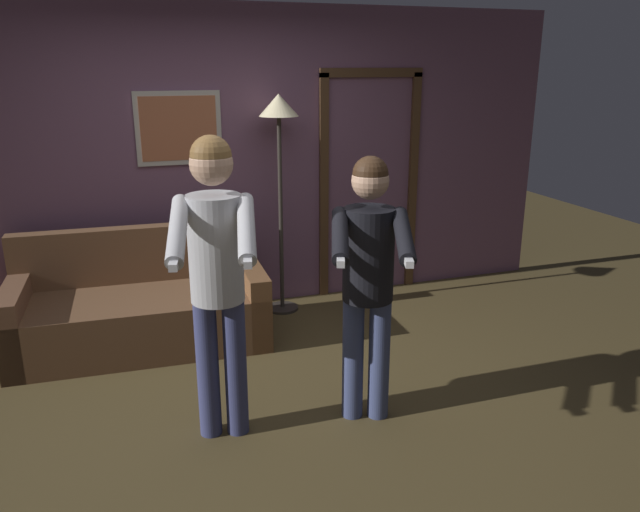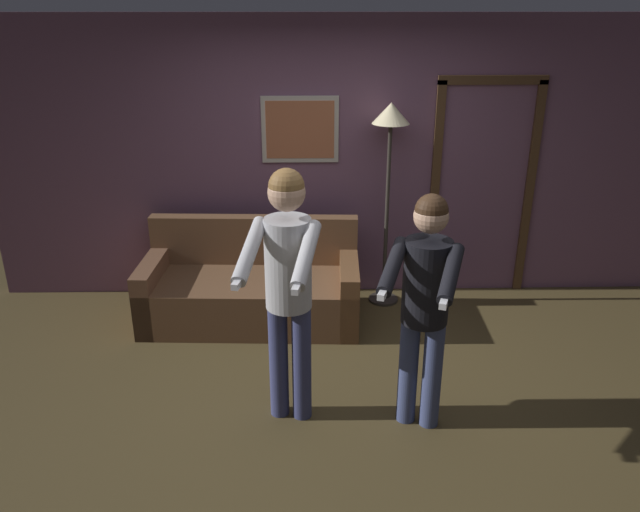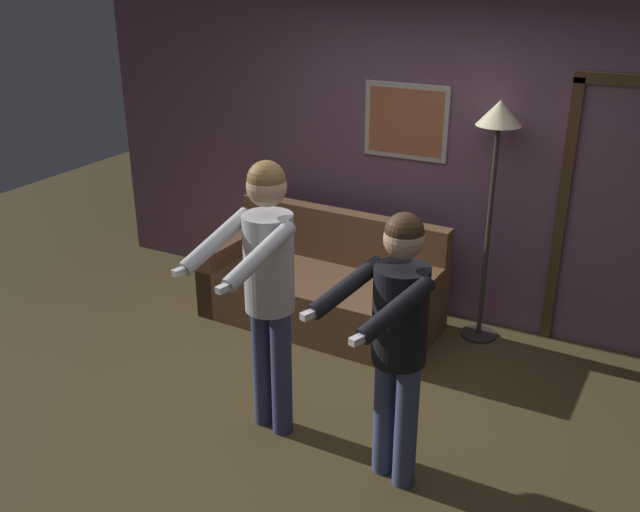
% 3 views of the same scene
% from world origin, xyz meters
% --- Properties ---
extents(ground_plane, '(12.00, 12.00, 0.00)m').
position_xyz_m(ground_plane, '(0.00, 0.00, 0.00)').
color(ground_plane, brown).
extents(back_wall_assembly, '(6.40, 0.10, 2.60)m').
position_xyz_m(back_wall_assembly, '(0.02, 1.92, 1.30)').
color(back_wall_assembly, '#6E4A63').
rests_on(back_wall_assembly, ground_plane).
extents(couch, '(1.94, 0.93, 0.87)m').
position_xyz_m(couch, '(-0.74, 1.31, 0.28)').
color(couch, brown).
rests_on(couch, ground_plane).
extents(torchiere_lamp, '(0.33, 0.33, 1.88)m').
position_xyz_m(torchiere_lamp, '(0.50, 1.63, 1.56)').
color(torchiere_lamp, '#332D28').
rests_on(torchiere_lamp, ground_plane).
extents(person_standing_left, '(0.53, 0.75, 1.76)m').
position_xyz_m(person_standing_left, '(-0.36, -0.16, 1.08)').
color(person_standing_left, navy).
rests_on(person_standing_left, ground_plane).
extents(person_standing_right, '(0.57, 0.73, 1.63)m').
position_xyz_m(person_standing_right, '(0.50, -0.26, 0.98)').
color(person_standing_right, '#3E4A76').
rests_on(person_standing_right, ground_plane).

